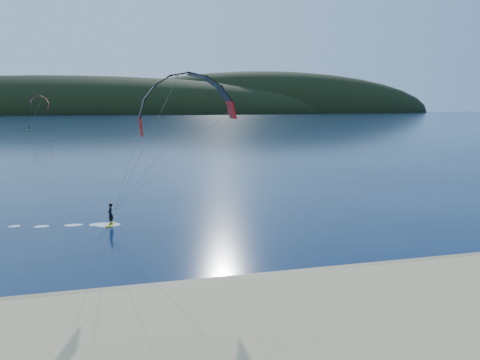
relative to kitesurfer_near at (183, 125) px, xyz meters
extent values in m
plane|color=#071737|center=(-1.57, -17.05, -8.35)|extent=(1800.00, 1800.00, 0.00)
cube|color=#987F58|center=(-1.57, -12.55, -8.30)|extent=(220.00, 2.50, 0.10)
ellipsoid|color=black|center=(-51.57, 702.95, -8.35)|extent=(840.00, 280.00, 110.00)
ellipsoid|color=black|center=(258.43, 742.95, -8.35)|extent=(600.00, 240.00, 140.00)
cube|color=yellow|center=(-5.76, 3.02, -8.30)|extent=(0.86, 1.53, 0.08)
imported|color=black|center=(-5.76, 3.02, -7.37)|extent=(0.60, 0.75, 1.79)
cylinder|color=gray|center=(-2.55, 1.28, -3.38)|extent=(0.02, 0.02, 9.80)
cube|color=yellow|center=(-41.31, 187.29, -8.30)|extent=(0.92, 1.49, 0.08)
imported|color=black|center=(-41.31, 187.29, -7.40)|extent=(0.92, 1.03, 1.75)
cylinder|color=gray|center=(-38.36, 183.69, -2.31)|extent=(0.02, 0.02, 12.75)
camera|label=1|loc=(-5.13, -36.55, 1.40)|focal=35.09mm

